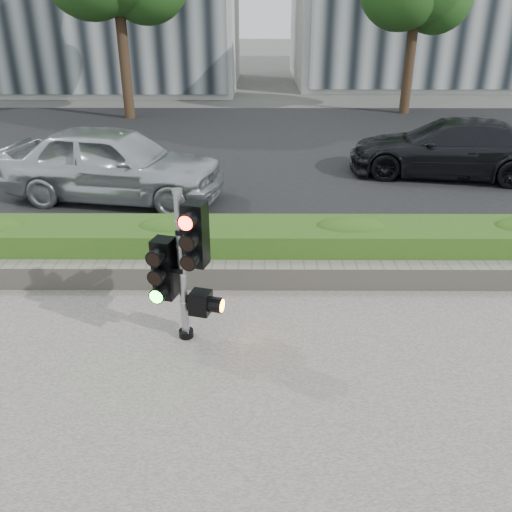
# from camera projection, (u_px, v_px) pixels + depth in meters

# --- Properties ---
(ground) EXTENTS (120.00, 120.00, 0.00)m
(ground) POSITION_uv_depth(u_px,v_px,m) (250.00, 366.00, 6.19)
(ground) COLOR #51514C
(ground) RESTS_ON ground
(road) EXTENTS (60.00, 13.00, 0.02)m
(road) POSITION_uv_depth(u_px,v_px,m) (255.00, 149.00, 15.23)
(road) COLOR black
(road) RESTS_ON ground
(curb) EXTENTS (60.00, 0.25, 0.12)m
(curb) POSITION_uv_depth(u_px,v_px,m) (253.00, 248.00, 9.02)
(curb) COLOR gray
(curb) RESTS_ON ground
(stone_wall) EXTENTS (12.00, 0.32, 0.34)m
(stone_wall) POSITION_uv_depth(u_px,v_px,m) (252.00, 275.00, 7.83)
(stone_wall) COLOR gray
(stone_wall) RESTS_ON sidewalk
(hedge) EXTENTS (12.00, 1.00, 0.68)m
(hedge) POSITION_uv_depth(u_px,v_px,m) (252.00, 246.00, 8.34)
(hedge) COLOR #578C2B
(hedge) RESTS_ON sidewalk
(traffic_signal) EXTENTS (0.70, 0.57, 1.90)m
(traffic_signal) POSITION_uv_depth(u_px,v_px,m) (184.00, 259.00, 6.26)
(traffic_signal) COLOR black
(traffic_signal) RESTS_ON sidewalk
(car_silver) EXTENTS (4.74, 2.59, 1.53)m
(car_silver) POSITION_uv_depth(u_px,v_px,m) (114.00, 163.00, 11.06)
(car_silver) COLOR #B8BCC0
(car_silver) RESTS_ON road
(car_dark) EXTENTS (4.82, 2.68, 1.32)m
(car_dark) POSITION_uv_depth(u_px,v_px,m) (449.00, 148.00, 12.67)
(car_dark) COLOR black
(car_dark) RESTS_ON road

